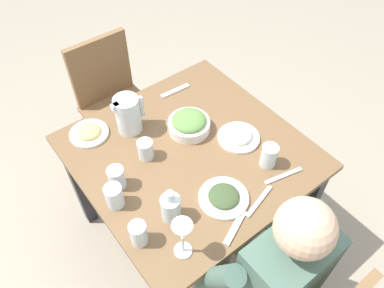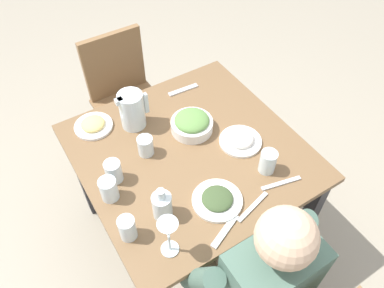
# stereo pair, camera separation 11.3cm
# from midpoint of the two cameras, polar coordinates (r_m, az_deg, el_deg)

# --- Properties ---
(ground_plane) EXTENTS (8.00, 8.00, 0.00)m
(ground_plane) POSITION_cam_midpoint_polar(r_m,az_deg,el_deg) (2.36, 1.15, -12.70)
(ground_plane) COLOR #9E937F
(dining_table) EXTENTS (0.99, 0.99, 0.75)m
(dining_table) POSITION_cam_midpoint_polar(r_m,az_deg,el_deg) (1.83, 1.45, -3.25)
(dining_table) COLOR brown
(dining_table) RESTS_ON ground_plane
(chair_far) EXTENTS (0.40, 0.40, 0.88)m
(chair_far) POSITION_cam_midpoint_polar(r_m,az_deg,el_deg) (2.41, -8.79, 7.40)
(chair_far) COLOR olive
(chair_far) RESTS_ON ground_plane
(diner_near) EXTENTS (0.48, 0.53, 1.17)m
(diner_near) POSITION_cam_midpoint_polar(r_m,az_deg,el_deg) (1.57, 10.86, -18.54)
(diner_near) COLOR #4C6B5B
(diner_near) RESTS_ON ground_plane
(water_pitcher) EXTENTS (0.16, 0.12, 0.19)m
(water_pitcher) POSITION_cam_midpoint_polar(r_m,az_deg,el_deg) (1.80, -7.31, 5.09)
(water_pitcher) COLOR silver
(water_pitcher) RESTS_ON dining_table
(salad_bowl) EXTENTS (0.20, 0.20, 0.09)m
(salad_bowl) POSITION_cam_midpoint_polar(r_m,az_deg,el_deg) (1.80, 1.78, 3.09)
(salad_bowl) COLOR white
(salad_bowl) RESTS_ON dining_table
(plate_yoghurt) EXTENTS (0.20, 0.20, 0.05)m
(plate_yoghurt) POSITION_cam_midpoint_polar(r_m,az_deg,el_deg) (1.78, 9.19, 0.59)
(plate_yoghurt) COLOR white
(plate_yoghurt) RESTS_ON dining_table
(plate_fries) EXTENTS (0.19, 0.19, 0.04)m
(plate_fries) POSITION_cam_midpoint_polar(r_m,az_deg,el_deg) (1.87, -13.11, 2.79)
(plate_fries) COLOR white
(plate_fries) RESTS_ON dining_table
(plate_dolmas) EXTENTS (0.21, 0.21, 0.04)m
(plate_dolmas) POSITION_cam_midpoint_polar(r_m,az_deg,el_deg) (1.57, 5.93, -8.45)
(plate_dolmas) COLOR white
(plate_dolmas) RESTS_ON dining_table
(water_glass_near_left) EXTENTS (0.07, 0.07, 0.09)m
(water_glass_near_left) POSITION_cam_midpoint_polar(r_m,az_deg,el_deg) (1.70, -5.20, -0.35)
(water_glass_near_left) COLOR silver
(water_glass_near_left) RESTS_ON dining_table
(water_glass_far_left) EXTENTS (0.07, 0.07, 0.11)m
(water_glass_far_left) POSITION_cam_midpoint_polar(r_m,az_deg,el_deg) (1.62, -9.89, -4.20)
(water_glass_far_left) COLOR silver
(water_glass_far_left) RESTS_ON dining_table
(water_glass_center) EXTENTS (0.07, 0.07, 0.11)m
(water_glass_center) POSITION_cam_midpoint_polar(r_m,az_deg,el_deg) (1.57, -10.51, -6.85)
(water_glass_center) COLOR silver
(water_glass_center) RESTS_ON dining_table
(water_glass_by_pitcher) EXTENTS (0.07, 0.07, 0.11)m
(water_glass_by_pitcher) POSITION_cam_midpoint_polar(r_m,az_deg,el_deg) (1.67, 13.34, -2.70)
(water_glass_by_pitcher) COLOR silver
(water_glass_by_pitcher) RESTS_ON dining_table
(water_glass_near_right) EXTENTS (0.07, 0.07, 0.11)m
(water_glass_near_right) POSITION_cam_midpoint_polar(r_m,az_deg,el_deg) (1.46, -7.57, -12.64)
(water_glass_near_right) COLOR silver
(water_glass_near_right) RESTS_ON dining_table
(wine_glass) EXTENTS (0.08, 0.08, 0.20)m
(wine_glass) POSITION_cam_midpoint_polar(r_m,az_deg,el_deg) (1.35, -1.17, -13.22)
(wine_glass) COLOR silver
(wine_glass) RESTS_ON dining_table
(oil_carafe) EXTENTS (0.08, 0.08, 0.16)m
(oil_carafe) POSITION_cam_midpoint_polar(r_m,az_deg,el_deg) (1.50, -2.37, -9.52)
(oil_carafe) COLOR silver
(oil_carafe) RESTS_ON dining_table
(fork_near) EXTENTS (0.17, 0.04, 0.01)m
(fork_near) POSITION_cam_midpoint_polar(r_m,az_deg,el_deg) (2.03, 0.26, 8.17)
(fork_near) COLOR silver
(fork_near) RESTS_ON dining_table
(knife_near) EXTENTS (0.18, 0.06, 0.01)m
(knife_near) POSITION_cam_midpoint_polar(r_m,az_deg,el_deg) (1.59, 11.25, -9.41)
(knife_near) COLOR silver
(knife_near) RESTS_ON dining_table
(fork_far) EXTENTS (0.17, 0.09, 0.01)m
(fork_far) POSITION_cam_midpoint_polar(r_m,az_deg,el_deg) (1.51, 7.21, -13.03)
(fork_far) COLOR silver
(fork_far) RESTS_ON dining_table
(knife_far) EXTENTS (0.18, 0.06, 0.01)m
(knife_far) POSITION_cam_midpoint_polar(r_m,az_deg,el_deg) (1.68, 15.25, -5.84)
(knife_far) COLOR silver
(knife_far) RESTS_ON dining_table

